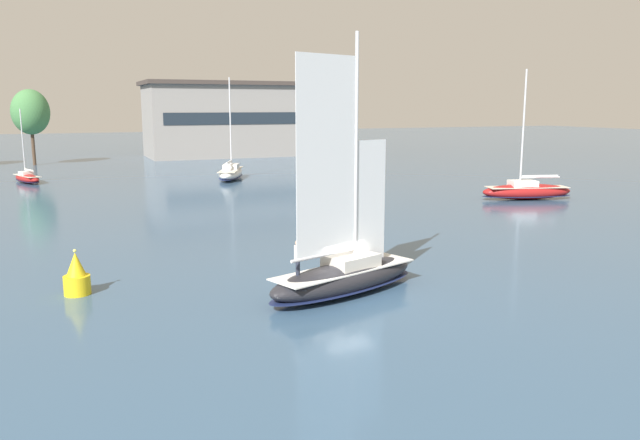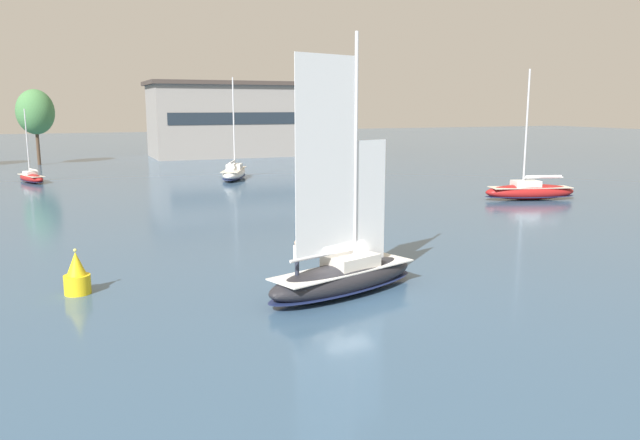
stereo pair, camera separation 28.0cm
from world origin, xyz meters
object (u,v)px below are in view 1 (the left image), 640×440
object	(u,v)px
sailboat_moored_far_slip	(526,191)
sailboat_main	(344,273)
channel_buoy	(77,276)
sailboat_moored_outer_mooring	(27,178)
sailboat_moored_mid_channel	(231,172)
tree_shore_left	(30,112)

from	to	relation	value
sailboat_moored_far_slip	sailboat_main	bearing A→B (deg)	-144.64
channel_buoy	sailboat_moored_outer_mooring	bearing A→B (deg)	94.13
sailboat_moored_mid_channel	channel_buoy	world-z (taller)	sailboat_moored_mid_channel
tree_shore_left	sailboat_moored_mid_channel	bearing A→B (deg)	-53.07
sailboat_main	sailboat_moored_outer_mooring	size ratio (longest dim) A/B	1.43
sailboat_main	sailboat_moored_far_slip	size ratio (longest dim) A/B	1.00
tree_shore_left	sailboat_moored_far_slip	xyz separation A→B (m)	(44.90, -58.26, -7.21)
sailboat_main	sailboat_moored_mid_channel	distance (m)	49.49
sailboat_moored_mid_channel	sailboat_moored_outer_mooring	distance (m)	23.98
sailboat_moored_mid_channel	sailboat_moored_outer_mooring	world-z (taller)	sailboat_moored_mid_channel
sailboat_moored_mid_channel	sailboat_main	bearing A→B (deg)	-98.83
sailboat_moored_far_slip	sailboat_moored_outer_mooring	xyz separation A→B (m)	(-45.24, 33.95, -0.25)
sailboat_main	sailboat_moored_outer_mooring	xyz separation A→B (m)	(-15.59, 55.00, -0.41)
sailboat_moored_outer_mooring	channel_buoy	world-z (taller)	sailboat_moored_outer_mooring
sailboat_moored_outer_mooring	sailboat_main	bearing A→B (deg)	-74.18
sailboat_moored_outer_mooring	channel_buoy	distance (m)	50.24
tree_shore_left	sailboat_moored_far_slip	size ratio (longest dim) A/B	0.93
sailboat_moored_mid_channel	sailboat_moored_far_slip	bearing A→B (deg)	-51.63
tree_shore_left	sailboat_moored_far_slip	world-z (taller)	sailboat_moored_far_slip
channel_buoy	sailboat_moored_mid_channel	bearing A→B (deg)	66.03
sailboat_main	sailboat_moored_mid_channel	world-z (taller)	sailboat_moored_mid_channel
sailboat_main	channel_buoy	xyz separation A→B (m)	(-11.97, 4.89, -0.10)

